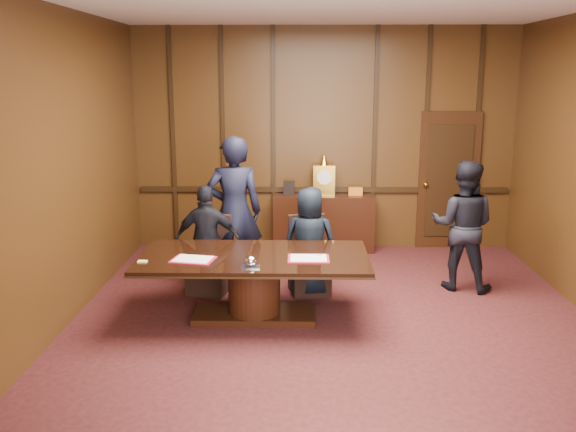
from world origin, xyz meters
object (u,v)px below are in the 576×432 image
object	(u,v)px
signatory_left	(207,240)
witness_left	(234,212)
sideboard	(323,221)
signatory_right	(310,242)
conference_table	(254,276)
witness_right	(463,226)

from	to	relation	value
signatory_left	witness_left	xyz separation A→B (m)	(0.31, 0.37, 0.29)
sideboard	signatory_right	world-z (taller)	sideboard
signatory_left	sideboard	bearing A→B (deg)	-127.18
signatory_right	witness_left	bearing A→B (deg)	-11.52
conference_table	witness_left	size ratio (longest dim) A/B	1.31
witness_right	signatory_left	bearing A→B (deg)	25.14
signatory_left	witness_right	size ratio (longest dim) A/B	0.83
signatory_left	signatory_right	xyz separation A→B (m)	(1.30, 0.00, -0.01)
signatory_left	witness_right	distance (m)	3.31
sideboard	signatory_left	bearing A→B (deg)	-127.42
witness_right	sideboard	bearing A→B (deg)	-24.84
signatory_right	signatory_left	bearing A→B (deg)	8.88
sideboard	signatory_right	size ratio (longest dim) A/B	1.14
signatory_right	conference_table	bearing A→B (deg)	59.79
signatory_left	witness_left	bearing A→B (deg)	-129.62
conference_table	signatory_right	world-z (taller)	signatory_right
sideboard	witness_left	bearing A→B (deg)	-126.86
sideboard	witness_left	xyz separation A→B (m)	(-1.24, -1.66, 0.52)
signatory_right	witness_left	xyz separation A→B (m)	(-0.99, 0.37, 0.30)
witness_left	sideboard	bearing A→B (deg)	-134.02
signatory_left	signatory_right	world-z (taller)	signatory_left
signatory_left	conference_table	bearing A→B (deg)	129.33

